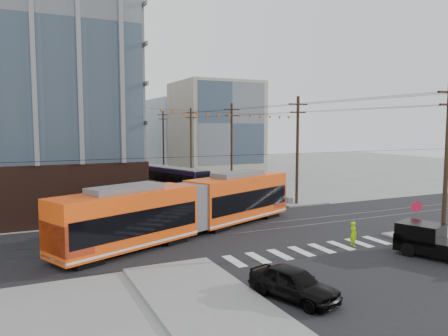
% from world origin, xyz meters
% --- Properties ---
extents(ground, '(160.00, 160.00, 0.00)m').
position_xyz_m(ground, '(0.00, 0.00, 0.00)').
color(ground, slate).
extents(bg_bldg_nw_near, '(18.00, 16.00, 18.00)m').
position_xyz_m(bg_bldg_nw_near, '(-17.00, 52.00, 9.00)').
color(bg_bldg_nw_near, '#8C99A5').
rests_on(bg_bldg_nw_near, ground).
extents(bg_bldg_ne_near, '(14.00, 14.00, 16.00)m').
position_xyz_m(bg_bldg_ne_near, '(16.00, 48.00, 8.00)').
color(bg_bldg_ne_near, gray).
rests_on(bg_bldg_ne_near, ground).
extents(bg_bldg_nw_far, '(16.00, 18.00, 20.00)m').
position_xyz_m(bg_bldg_nw_far, '(-14.00, 72.00, 10.00)').
color(bg_bldg_nw_far, gray).
rests_on(bg_bldg_nw_far, ground).
extents(bg_bldg_ne_far, '(16.00, 16.00, 14.00)m').
position_xyz_m(bg_bldg_ne_far, '(18.00, 68.00, 7.00)').
color(bg_bldg_ne_far, '#8C99A5').
rests_on(bg_bldg_ne_far, ground).
extents(utility_pole_near, '(0.30, 0.30, 11.00)m').
position_xyz_m(utility_pole_near, '(8.50, -6.00, 5.50)').
color(utility_pole_near, black).
rests_on(utility_pole_near, ground).
extents(utility_pole_far, '(0.30, 0.30, 11.00)m').
position_xyz_m(utility_pole_far, '(8.50, 56.00, 5.50)').
color(utility_pole_far, black).
rests_on(utility_pole_far, ground).
extents(streetcar, '(20.68, 11.20, 4.10)m').
position_xyz_m(streetcar, '(-5.75, 4.10, 2.05)').
color(streetcar, '#ED4B0F').
rests_on(streetcar, ground).
extents(city_bus, '(5.46, 11.12, 3.09)m').
position_xyz_m(city_bus, '(0.10, 24.76, 1.54)').
color(city_bus, black).
rests_on(city_bus, ground).
extents(black_sedan, '(3.15, 4.85, 1.54)m').
position_xyz_m(black_sedan, '(-5.68, -9.27, 0.77)').
color(black_sedan, black).
rests_on(black_sedan, ground).
extents(parked_car_silver, '(1.74, 4.39, 1.42)m').
position_xyz_m(parked_car_silver, '(-4.97, 15.91, 0.71)').
color(parked_car_silver, '#979BA3').
rests_on(parked_car_silver, ground).
extents(parked_car_white, '(2.27, 4.65, 1.30)m').
position_xyz_m(parked_car_white, '(-5.75, 19.11, 0.65)').
color(parked_car_white, '#B9B8B8').
rests_on(parked_car_white, ground).
extents(parked_car_grey, '(4.20, 5.77, 1.46)m').
position_xyz_m(parked_car_grey, '(-5.06, 23.66, 0.73)').
color(parked_car_grey, slate).
rests_on(parked_car_grey, ground).
extents(pedestrian, '(0.47, 0.65, 1.66)m').
position_xyz_m(pedestrian, '(3.09, -3.41, 0.83)').
color(pedestrian, '#A5F702').
rests_on(pedestrian, ground).
extents(stop_sign, '(1.07, 1.07, 2.71)m').
position_xyz_m(stop_sign, '(7.68, -4.48, 1.36)').
color(stop_sign, red).
rests_on(stop_sign, ground).
extents(jersey_barrier, '(1.57, 3.71, 0.72)m').
position_xyz_m(jersey_barrier, '(8.30, 12.95, 0.36)').
color(jersey_barrier, gray).
rests_on(jersey_barrier, ground).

